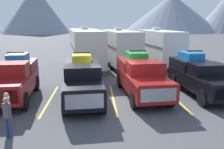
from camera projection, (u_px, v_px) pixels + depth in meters
The scene contains 14 objects.
ground_plane at pixel (114, 101), 13.27m from camera, with size 240.00×240.00×0.00m, color #47474C.
pickup_truck_a at pixel (14, 78), 13.45m from camera, with size 2.44×5.44×2.63m.
pickup_truck_b at pixel (83, 79), 13.24m from camera, with size 2.49×5.88×2.63m.
pickup_truck_c at pixel (141, 75), 14.14m from camera, with size 2.59×6.01×2.62m.
pickup_truck_d at pixel (199, 75), 14.42m from camera, with size 2.46×5.79×2.59m.
lot_stripe_b at pixel (50, 100), 13.48m from camera, with size 0.12×5.50×0.01m, color gold.
lot_stripe_c at pixel (113, 98), 13.71m from camera, with size 0.12×5.50×0.01m, color gold.
lot_stripe_d at pixel (174, 97), 13.94m from camera, with size 0.12×5.50×0.01m, color gold.
camper_trailer_a at pixel (86, 47), 21.71m from camera, with size 3.65×8.98×3.90m.
camper_trailer_b at pixel (121, 47), 22.29m from camera, with size 3.39×7.95×3.80m.
camper_trailer_c at pixel (159, 46), 22.65m from camera, with size 3.30×8.02×3.80m.
person_a at pixel (7, 115), 8.91m from camera, with size 0.34×0.25×1.61m.
person_b at pixel (7, 108), 9.74m from camera, with size 0.21×0.34×1.55m.
mountain_ridge at pixel (140, 12), 91.51m from camera, with size 126.14×40.31×17.94m.
Camera 1 is at (-0.91, -12.58, 4.40)m, focal length 37.88 mm.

